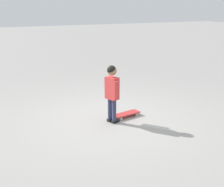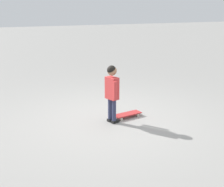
{
  "view_description": "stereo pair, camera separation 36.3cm",
  "coord_description": "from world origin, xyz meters",
  "views": [
    {
      "loc": [
        2.27,
        4.78,
        2.09
      ],
      "look_at": [
        0.02,
        0.1,
        0.55
      ],
      "focal_mm": 48.7,
      "sensor_mm": 36.0,
      "label": 1
    },
    {
      "loc": [
        1.94,
        4.93,
        2.09
      ],
      "look_at": [
        0.02,
        0.1,
        0.55
      ],
      "focal_mm": 48.7,
      "sensor_mm": 36.0,
      "label": 2
    }
  ],
  "objects": [
    {
      "name": "child_person",
      "position": [
        0.02,
        0.1,
        0.66
      ],
      "size": [
        0.24,
        0.41,
        1.06
      ],
      "color": "#2D3351",
      "rests_on": "ground"
    },
    {
      "name": "ground_plane",
      "position": [
        0.0,
        0.0,
        0.0
      ],
      "size": [
        50.0,
        50.0,
        0.0
      ],
      "primitive_type": "plane",
      "color": "gray"
    },
    {
      "name": "skateboard",
      "position": [
        -0.35,
        -0.03,
        0.06
      ],
      "size": [
        0.58,
        0.29,
        0.07
      ],
      "color": "#B22D2D",
      "rests_on": "ground"
    }
  ]
}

